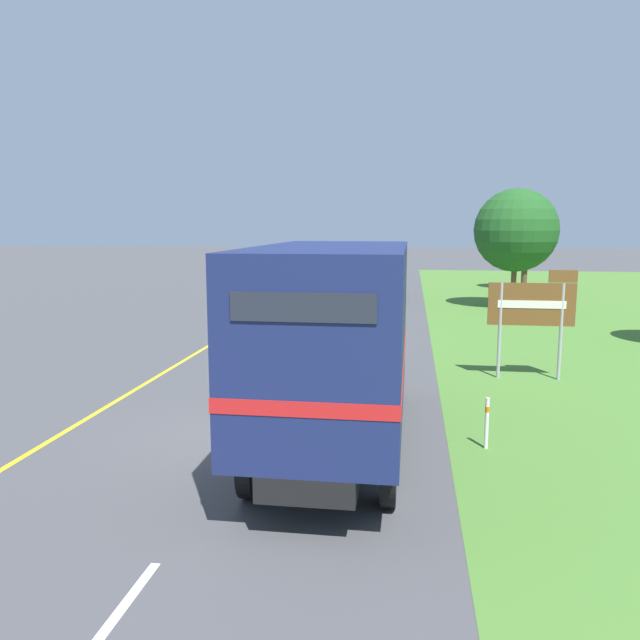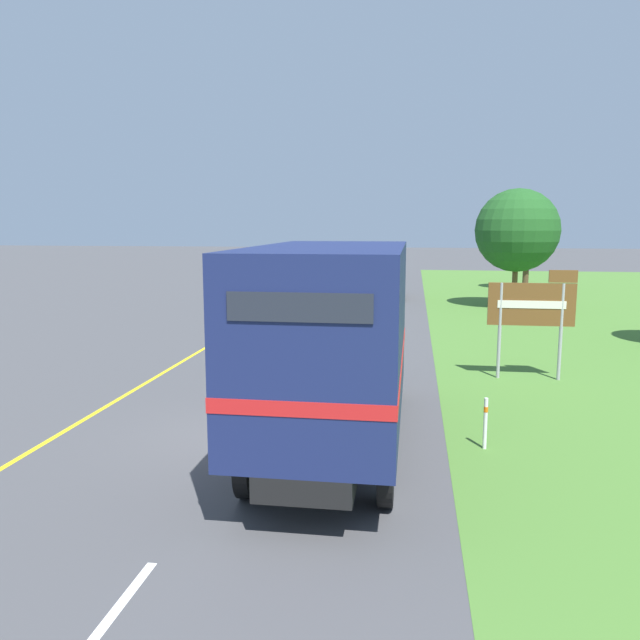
% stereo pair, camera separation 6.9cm
% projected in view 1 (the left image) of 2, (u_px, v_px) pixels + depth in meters
% --- Properties ---
extents(ground_plane, '(200.00, 200.00, 0.00)m').
position_uv_depth(ground_plane, '(252.00, 435.00, 12.02)').
color(ground_plane, '#444447').
extents(edge_line_yellow, '(0.12, 61.47, 0.01)m').
position_uv_depth(edge_line_yellow, '(253.00, 319.00, 26.74)').
color(edge_line_yellow, yellow).
rests_on(edge_line_yellow, ground).
extents(centre_dash_nearest, '(0.12, 2.60, 0.01)m').
position_uv_depth(centre_dash_nearest, '(103.00, 633.00, 6.21)').
color(centre_dash_nearest, white).
rests_on(centre_dash_nearest, ground).
extents(centre_dash_near, '(0.12, 2.60, 0.01)m').
position_uv_depth(centre_dash_near, '(261.00, 425.00, 12.66)').
color(centre_dash_near, white).
rests_on(centre_dash_near, ground).
extents(centre_dash_mid_a, '(0.12, 2.60, 0.01)m').
position_uv_depth(centre_dash_mid_a, '(312.00, 357.00, 19.12)').
color(centre_dash_mid_a, white).
rests_on(centre_dash_mid_a, ground).
extents(centre_dash_mid_b, '(0.12, 2.60, 0.01)m').
position_uv_depth(centre_dash_mid_b, '(337.00, 323.00, 25.57)').
color(centre_dash_mid_b, white).
rests_on(centre_dash_mid_b, ground).
extents(centre_dash_far, '(0.12, 2.60, 0.01)m').
position_uv_depth(centre_dash_far, '(352.00, 304.00, 32.03)').
color(centre_dash_far, white).
rests_on(centre_dash_far, ground).
extents(centre_dash_farthest, '(0.12, 2.60, 0.01)m').
position_uv_depth(centre_dash_farthest, '(362.00, 290.00, 38.48)').
color(centre_dash_farthest, white).
rests_on(centre_dash_farthest, ground).
extents(horse_trailer_truck, '(2.40, 7.93, 3.68)m').
position_uv_depth(horse_trailer_truck, '(338.00, 337.00, 11.17)').
color(horse_trailer_truck, black).
rests_on(horse_trailer_truck, ground).
extents(lead_car_white, '(1.80, 4.36, 1.85)m').
position_uv_depth(lead_car_white, '(295.00, 300.00, 25.74)').
color(lead_car_white, black).
rests_on(lead_car_white, ground).
extents(lead_car_grey_ahead, '(1.80, 4.12, 1.93)m').
position_uv_depth(lead_car_grey_ahead, '(387.00, 280.00, 34.38)').
color(lead_car_grey_ahead, black).
rests_on(lead_car_grey_ahead, ground).
extents(lead_car_black_ahead, '(1.80, 4.45, 2.07)m').
position_uv_depth(lead_car_black_ahead, '(349.00, 265.00, 46.52)').
color(lead_car_black_ahead, black).
rests_on(lead_car_black_ahead, ground).
extents(highway_sign, '(2.20, 0.09, 2.88)m').
position_uv_depth(highway_sign, '(533.00, 308.00, 16.15)').
color(highway_sign, '#9E9EA3').
rests_on(highway_sign, ground).
extents(roadside_tree_mid, '(3.99, 3.99, 5.74)m').
position_uv_depth(roadside_tree_mid, '(516.00, 230.00, 29.94)').
color(roadside_tree_mid, brown).
rests_on(roadside_tree_mid, ground).
extents(roadside_tree_far, '(3.15, 3.15, 5.26)m').
position_uv_depth(roadside_tree_far, '(526.00, 230.00, 38.45)').
color(roadside_tree_far, '#4C3823').
rests_on(roadside_tree_far, ground).
extents(delineator_post, '(0.08, 0.08, 0.95)m').
position_uv_depth(delineator_post, '(487.00, 422.00, 11.24)').
color(delineator_post, white).
rests_on(delineator_post, ground).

